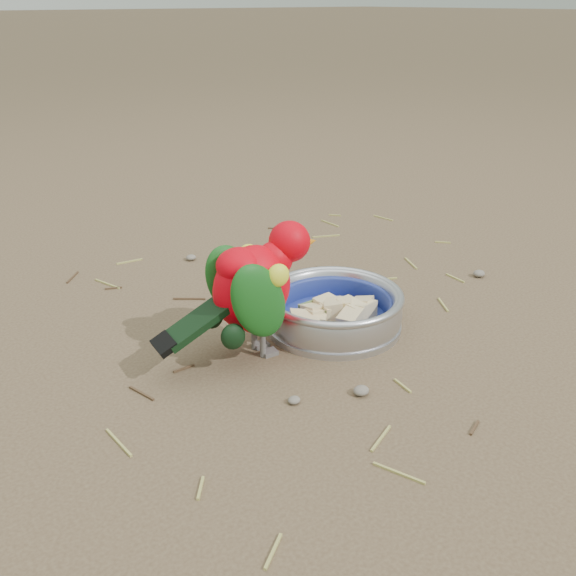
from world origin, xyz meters
TOP-DOWN VIEW (x-y plane):
  - ground at (0.00, 0.00)m, footprint 60.00×60.00m
  - food_bowl at (-0.03, -0.04)m, footprint 0.21×0.21m
  - bowl_wall at (-0.03, -0.04)m, footprint 0.21×0.21m
  - fruit_wedges at (-0.03, -0.04)m, footprint 0.13×0.13m
  - lory_parrot at (-0.17, -0.03)m, footprint 0.24×0.14m
  - ground_debris at (0.05, 0.04)m, footprint 0.90×0.80m

SIDE VIEW (x-z plane):
  - ground at x=0.00m, z-range 0.00..0.00m
  - ground_debris at x=0.05m, z-range 0.00..0.01m
  - food_bowl at x=-0.03m, z-range 0.00..0.02m
  - fruit_wedges at x=-0.03m, z-range 0.02..0.05m
  - bowl_wall at x=-0.03m, z-range 0.02..0.06m
  - lory_parrot at x=-0.17m, z-range 0.00..0.19m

